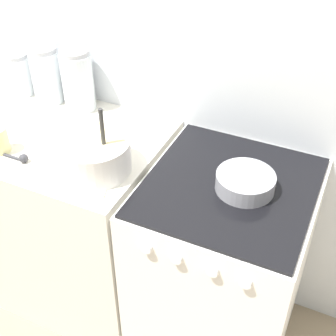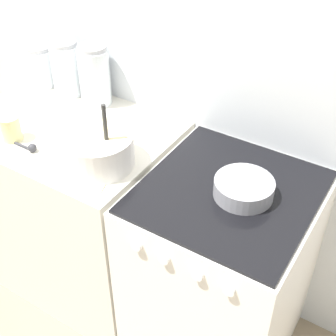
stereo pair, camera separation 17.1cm
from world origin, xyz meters
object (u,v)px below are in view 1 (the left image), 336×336
Objects in this scene: storage_jar_left at (19,76)px; storage_jar_middle at (47,78)px; baking_pan at (245,182)px; stove at (221,269)px; storage_jar_right at (78,84)px; mixing_bowl at (94,153)px.

storage_jar_left is 0.77× the size of storage_jar_middle.
baking_pan is 0.82× the size of storage_jar_middle.
storage_jar_left is at bearing 168.09° from stove.
storage_jar_middle is (0.17, 0.00, 0.03)m from storage_jar_left.
storage_jar_middle is at bearing 166.08° from stove.
storage_jar_left is at bearing 168.63° from baking_pan.
storage_jar_left reaches higher than baking_pan.
stove is 3.59× the size of storage_jar_middle.
stove is 0.51m from baking_pan.
storage_jar_middle reaches higher than baking_pan.
stove is at bearing -16.71° from storage_jar_right.
storage_jar_right is at bearing 164.32° from baking_pan.
storage_jar_right is (-0.86, 0.24, 0.08)m from baking_pan.
mixing_bowl is 0.57m from baking_pan.
stove is 1.03m from storage_jar_right.
mixing_bowl reaches higher than stove.
mixing_bowl is 1.00× the size of storage_jar_right.
baking_pan is 1.06× the size of storage_jar_left.
storage_jar_right is at bearing 0.00° from storage_jar_middle.
storage_jar_right reaches higher than storage_jar_middle.
storage_jar_left is 0.34m from storage_jar_right.
mixing_bowl is 0.74m from storage_jar_left.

